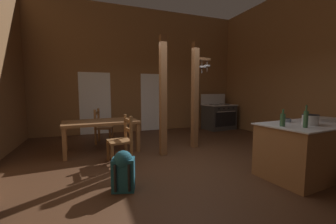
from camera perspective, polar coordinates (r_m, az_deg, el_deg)
name	(u,v)px	position (r m, az deg, el deg)	size (l,w,h in m)	color
ground_plane	(189,167)	(4.28, 5.75, -14.78)	(7.97, 8.37, 0.10)	#422819
wall_back	(142,71)	(7.68, -7.14, 11.01)	(7.97, 0.14, 4.30)	brown
wall_right	(323,62)	(6.55, 36.61, 10.80)	(0.14, 8.37, 4.30)	brown
glazed_door_back_left	(95,104)	(7.38, -19.17, 2.20)	(1.00, 0.01, 2.05)	white
glazed_panel_back_right	(152,102)	(7.68, -4.30, 2.64)	(0.84, 0.01, 2.05)	white
kitchen_island	(316,148)	(4.56, 35.25, -7.98)	(2.24, 1.16, 0.90)	brown
stove_range	(219,116)	(8.15, 13.65, -1.15)	(1.21, 0.91, 1.32)	#303030
support_post_with_pot_rack	(196,93)	(5.37, 7.55, 5.27)	(0.54, 0.25, 2.65)	brown
support_post_center	(163,97)	(4.66, -1.36, 4.24)	(0.14, 0.14, 2.65)	brown
dining_table	(101,124)	(5.24, -17.76, -3.25)	(1.77, 1.03, 0.74)	brown
ladderback_chair_near_window	(102,127)	(6.10, -17.48, -3.87)	(0.54, 0.54, 0.95)	brown
ladderback_chair_by_post	(122,140)	(4.42, -12.45, -7.41)	(0.49, 0.49, 0.95)	brown
backpack	(123,170)	(3.22, -12.07, -15.08)	(0.37, 0.36, 0.60)	#194756
stockpot_on_counter	(310,120)	(4.11, 34.25, -1.74)	(0.32, 0.25, 0.17)	#B7BABF
mixing_bowl_on_counter	(286,120)	(4.30, 29.36, -1.91)	(0.18, 0.18, 0.06)	slate
bottle_tall_on_counter	(306,119)	(3.76, 33.39, -1.53)	(0.06, 0.06, 0.34)	#2D5638
bottle_short_on_counter	(283,119)	(3.73, 28.76, -1.80)	(0.07, 0.07, 0.27)	#2D5638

